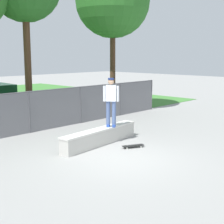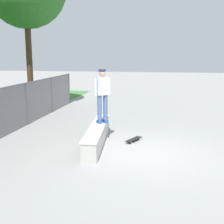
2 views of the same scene
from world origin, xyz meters
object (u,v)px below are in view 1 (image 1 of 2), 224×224
skateboarder (111,100)px  tree_mid (113,1)px  concrete_ledge (100,136)px  skateboard (133,146)px

skateboarder → tree_mid: size_ratio=0.22×
concrete_ledge → skateboard: concrete_ledge is taller
tree_mid → concrete_ledge: bearing=-139.9°
concrete_ledge → tree_mid: tree_mid is taller
skateboard → tree_mid: bearing=48.3°
skateboarder → concrete_ledge: bearing=170.5°
skateboard → skateboarder: bearing=90.2°
concrete_ledge → tree_mid: (6.11, 5.15, 6.05)m
concrete_ledge → skateboarder: 1.42m
tree_mid → skateboard: bearing=-131.7°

